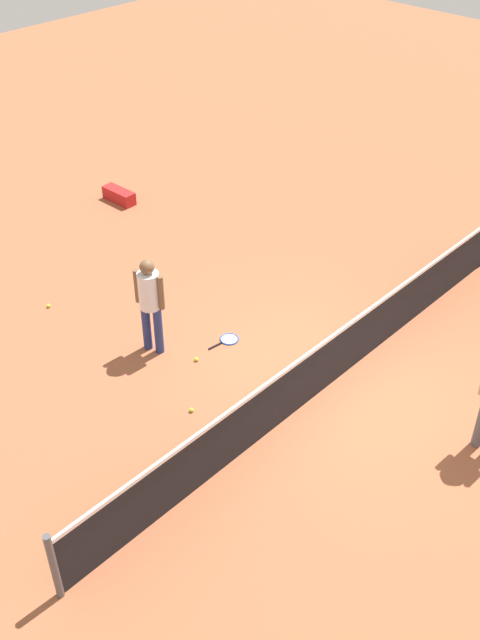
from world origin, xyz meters
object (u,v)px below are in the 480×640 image
object	(u,v)px
tennis_racket_near_player	(228,340)
tennis_ball_by_net	(192,410)
tennis_ball_baseline	(49,306)
equipment_bag	(118,195)
tennis_ball_midcourt	(197,359)
player_near_side	(150,298)
tennis_ball_near_player	(411,293)

from	to	relation	value
tennis_racket_near_player	tennis_ball_by_net	size ratio (longest dim) A/B	9.09
tennis_ball_baseline	equipment_bag	size ratio (longest dim) A/B	0.08
tennis_racket_near_player	tennis_ball_midcourt	size ratio (longest dim) A/B	9.09
player_near_side	tennis_ball_midcourt	bearing A→B (deg)	110.61
player_near_side	tennis_ball_by_net	size ratio (longest dim) A/B	25.76
equipment_bag	player_near_side	bearing A→B (deg)	57.25
tennis_racket_near_player	tennis_ball_midcourt	xyz separation A→B (m)	(0.72, 0.01, 0.02)
tennis_ball_near_player	equipment_bag	size ratio (longest dim) A/B	0.08
tennis_ball_by_net	equipment_bag	world-z (taller)	equipment_bag
player_near_side	tennis_ball_baseline	xyz separation A→B (m)	(0.50, -2.22, -0.98)
player_near_side	equipment_bag	distance (m)	5.35
player_near_side	tennis_ball_midcourt	world-z (taller)	player_near_side
tennis_racket_near_player	tennis_ball_near_player	bearing A→B (deg)	155.65
player_near_side	tennis_ball_midcourt	distance (m)	1.24
tennis_ball_near_player	tennis_racket_near_player	bearing A→B (deg)	-24.35
tennis_ball_baseline	player_near_side	bearing A→B (deg)	102.77
tennis_racket_near_player	tennis_ball_midcourt	distance (m)	0.72
tennis_ball_near_player	tennis_ball_midcourt	distance (m)	4.20
player_near_side	tennis_racket_near_player	xyz separation A→B (m)	(-0.99, 0.71, -1.00)
tennis_ball_by_net	tennis_ball_midcourt	distance (m)	1.16
tennis_ball_midcourt	equipment_bag	size ratio (longest dim) A/B	0.08
tennis_ball_near_player	player_near_side	bearing A→B (deg)	-27.20
tennis_ball_baseline	equipment_bag	xyz separation A→B (m)	(-3.36, -2.22, 0.11)
player_near_side	tennis_ball_midcourt	size ratio (longest dim) A/B	25.76
equipment_bag	tennis_ball_midcourt	bearing A→B (deg)	63.33
tennis_ball_near_player	tennis_ball_by_net	distance (m)	4.84
player_near_side	tennis_ball_baseline	world-z (taller)	player_near_side
tennis_ball_baseline	equipment_bag	distance (m)	4.03
tennis_racket_near_player	tennis_ball_midcourt	bearing A→B (deg)	0.44
tennis_ball_midcourt	tennis_ball_baseline	xyz separation A→B (m)	(0.77, -2.93, 0.00)
tennis_racket_near_player	tennis_ball_baseline	size ratio (longest dim) A/B	9.09
tennis_ball_near_player	tennis_ball_midcourt	xyz separation A→B (m)	(3.94, -1.45, 0.00)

